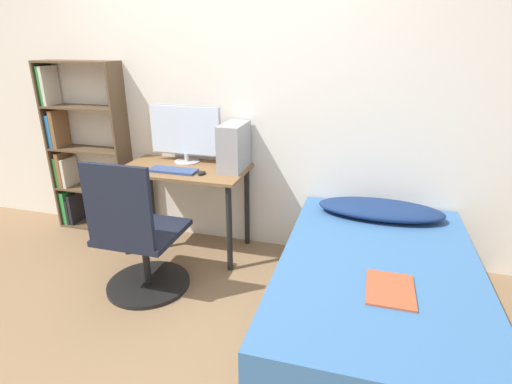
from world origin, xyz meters
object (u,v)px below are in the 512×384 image
object	(u,v)px
office_chair	(139,245)
monitor	(185,133)
bookshelf	(78,152)
bed	(375,297)
pc_tower	(234,147)
keyboard	(173,170)

from	to	relation	value
office_chair	monitor	world-z (taller)	monitor
bookshelf	monitor	world-z (taller)	bookshelf
bookshelf	bed	xyz separation A→B (m)	(2.67, -0.81, -0.49)
bed	pc_tower	size ratio (longest dim) A/B	5.09
bed	pc_tower	world-z (taller)	pc_tower
keyboard	pc_tower	xyz separation A→B (m)	(0.44, 0.20, 0.17)
keyboard	bed	bearing A→B (deg)	-18.83
office_chair	bed	bearing A→B (deg)	0.70
bookshelf	bed	size ratio (longest dim) A/B	0.83
office_chair	bookshelf	bearing A→B (deg)	142.70
bookshelf	bed	distance (m)	2.83
monitor	keyboard	world-z (taller)	monitor
bookshelf	office_chair	xyz separation A→B (m)	(1.09, -0.83, -0.36)
bookshelf	monitor	xyz separation A→B (m)	(1.09, -0.00, 0.25)
monitor	pc_tower	distance (m)	0.46
office_chair	monitor	xyz separation A→B (m)	(-0.00, 0.83, 0.61)
monitor	bed	bearing A→B (deg)	-27.05
office_chair	pc_tower	size ratio (longest dim) A/B	2.74
office_chair	bed	xyz separation A→B (m)	(1.58, 0.02, -0.13)
monitor	pc_tower	bearing A→B (deg)	-9.45
bed	keyboard	size ratio (longest dim) A/B	4.83
bed	pc_tower	xyz separation A→B (m)	(-1.13, 0.73, 0.67)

